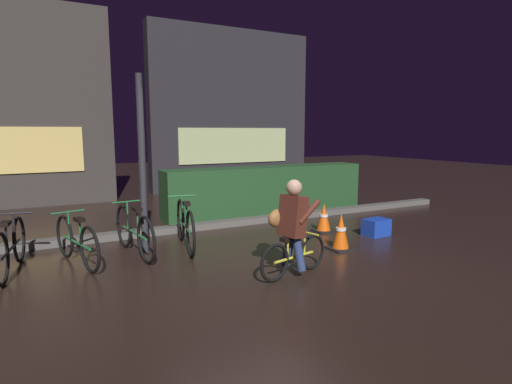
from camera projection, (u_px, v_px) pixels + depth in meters
The scene contains 13 objects.
ground_plane at pixel (263, 260), 5.98m from camera, with size 40.00×40.00×0.00m, color black.
sidewalk_curb at pixel (208, 225), 7.90m from camera, with size 12.00×0.24×0.12m, color #56544F.
hedge_row at pixel (267, 189), 9.45m from camera, with size 4.80×0.70×1.05m, color #214723.
storefront_right at pixel (231, 111), 13.21m from camera, with size 5.32×0.54×5.00m.
street_post at pixel (142, 165), 6.19m from camera, with size 0.10×0.10×2.68m, color #2D2D33.
parked_bike_leftmost at pixel (11, 247), 5.38m from camera, with size 0.46×1.62×0.75m.
parked_bike_left_mid at pixel (76, 242), 5.72m from camera, with size 0.52×1.52×0.72m.
parked_bike_center_left at pixel (134, 232), 6.18m from camera, with size 0.46×1.69×0.78m.
parked_bike_center_right at pixel (185, 225), 6.55m from camera, with size 0.46×1.74×0.81m.
traffic_cone_near at pixel (341, 232), 6.47m from camera, with size 0.36×0.36×0.57m.
traffic_cone_far at pixel (324, 218), 7.64m from camera, with size 0.36×0.36×0.53m.
blue_crate at pixel (376, 227), 7.36m from camera, with size 0.44×0.32×0.30m, color #193DB7.
cyclist at pixel (292, 228), 5.25m from camera, with size 1.16×0.50×1.25m.
Camera 1 is at (-2.79, -5.06, 1.84)m, focal length 29.02 mm.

